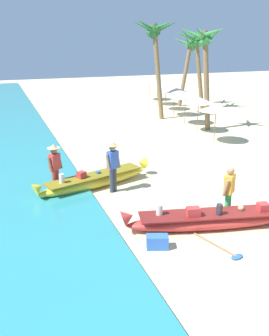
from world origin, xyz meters
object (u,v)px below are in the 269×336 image
(person_tourist_customer, at_px, (229,190))
(cooler_box, at_px, (157,242))
(person_vendor_hatted, at_px, (113,163))
(paddle, at_px, (222,249))
(person_vendor_assistant, at_px, (55,164))
(boat_yellow_midground, at_px, (95,180))
(boat_red_foreground, at_px, (210,219))
(palm_tree_mid_cluster, at_px, (155,38))
(palm_tree_far_behind, at_px, (190,50))
(palm_tree_tall_inland, at_px, (205,48))
(palm_tree_leaning_seaward, at_px, (196,44))

(person_tourist_customer, distance_m, cooler_box, 2.75)
(person_vendor_hatted, xyz_separation_m, paddle, (1.43, -4.52, -0.98))
(person_vendor_assistant, xyz_separation_m, paddle, (3.22, -5.22, -0.92))
(boat_yellow_midground, distance_m, person_vendor_hatted, 1.08)
(boat_yellow_midground, bearing_deg, person_vendor_hatted, -50.68)
(person_tourist_customer, bearing_deg, boat_yellow_midground, 128.88)
(boat_red_foreground, xyz_separation_m, person_tourist_customer, (0.75, 0.33, 0.63))
(boat_yellow_midground, xyz_separation_m, person_tourist_customer, (2.96, -3.67, 0.63))
(palm_tree_mid_cluster, bearing_deg, boat_yellow_midground, -122.67)
(person_vendor_hatted, bearing_deg, person_vendor_assistant, 158.47)
(boat_red_foreground, distance_m, boat_yellow_midground, 4.56)
(person_vendor_assistant, bearing_deg, palm_tree_far_behind, 48.59)
(palm_tree_tall_inland, bearing_deg, boat_yellow_midground, -140.76)
(person_vendor_hatted, height_order, palm_tree_mid_cluster, palm_tree_mid_cluster)
(boat_red_foreground, relative_size, palm_tree_leaning_seaward, 0.89)
(person_vendor_hatted, bearing_deg, boat_yellow_midground, 129.32)
(boat_red_foreground, distance_m, palm_tree_leaning_seaward, 18.50)
(boat_yellow_midground, height_order, person_vendor_assistant, person_vendor_assistant)
(cooler_box, bearing_deg, person_vendor_hatted, 107.47)
(person_vendor_assistant, relative_size, cooler_box, 3.08)
(person_vendor_hatted, distance_m, cooler_box, 3.98)
(person_vendor_assistant, relative_size, palm_tree_mid_cluster, 0.28)
(boat_yellow_midground, relative_size, palm_tree_far_behind, 0.88)
(palm_tree_mid_cluster, bearing_deg, person_tourist_customer, -104.08)
(palm_tree_leaning_seaward, relative_size, cooler_box, 10.24)
(boat_yellow_midground, height_order, person_vendor_hatted, person_vendor_hatted)
(person_vendor_assistant, bearing_deg, cooler_box, -69.25)
(person_vendor_hatted, height_order, person_tourist_customer, person_vendor_hatted)
(person_vendor_hatted, relative_size, palm_tree_mid_cluster, 0.29)
(boat_red_foreground, distance_m, cooler_box, 1.84)
(palm_tree_mid_cluster, height_order, cooler_box, palm_tree_mid_cluster)
(person_vendor_hatted, bearing_deg, palm_tree_tall_inland, 43.71)
(boat_red_foreground, distance_m, palm_tree_far_behind, 20.14)
(person_vendor_hatted, distance_m, palm_tree_far_behind, 17.97)
(person_vendor_hatted, distance_m, palm_tree_mid_cluster, 12.67)
(palm_tree_far_behind, height_order, paddle, palm_tree_far_behind)
(boat_red_foreground, distance_m, person_tourist_customer, 1.04)
(person_tourist_customer, xyz_separation_m, cooler_box, (-2.53, -0.82, -0.72))
(boat_red_foreground, height_order, boat_yellow_midground, boat_yellow_midground)
(palm_tree_leaning_seaward, distance_m, palm_tree_far_behind, 1.85)
(person_vendor_assistant, height_order, cooler_box, person_vendor_assistant)
(person_vendor_assistant, xyz_separation_m, palm_tree_tall_inland, (8.95, 6.13, 3.42))
(palm_tree_mid_cluster, distance_m, cooler_box, 16.29)
(cooler_box, height_order, paddle, cooler_box)
(palm_tree_tall_inland, xyz_separation_m, paddle, (-5.73, -11.35, -4.34))
(person_tourist_customer, height_order, cooler_box, person_tourist_customer)
(person_vendor_hatted, xyz_separation_m, palm_tree_mid_cluster, (5.88, 10.53, 3.87))
(palm_tree_mid_cluster, bearing_deg, person_vendor_assistant, -128.03)
(boat_red_foreground, xyz_separation_m, palm_tree_far_behind, (8.58, 17.82, 3.76))
(person_vendor_hatted, xyz_separation_m, person_vendor_assistant, (-1.80, 0.71, -0.06))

